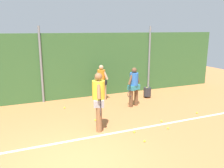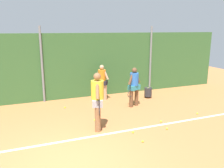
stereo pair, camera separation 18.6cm
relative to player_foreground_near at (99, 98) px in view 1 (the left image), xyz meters
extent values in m
plane|color=#C67542|center=(-1.35, -0.08, -1.07)|extent=(29.51, 29.51, 0.00)
cube|color=#386633|center=(-1.35, 3.97, 0.47)|extent=(19.18, 0.25, 3.08)
cylinder|color=gray|center=(-1.35, 3.79, 0.63)|extent=(0.10, 0.10, 3.40)
cylinder|color=gray|center=(4.18, 3.79, 0.63)|extent=(0.10, 0.10, 3.40)
cube|color=white|center=(-1.35, -0.48, -1.07)|extent=(14.02, 0.10, 0.01)
cylinder|color=#8C603D|center=(0.06, 0.18, -0.65)|extent=(0.19, 0.19, 0.84)
cylinder|color=#8C603D|center=(-0.06, -0.17, -0.65)|extent=(0.19, 0.19, 0.84)
cube|color=#99999E|center=(0.00, 0.00, -0.12)|extent=(0.48, 0.63, 0.22)
cylinder|color=yellow|center=(0.00, 0.00, 0.29)|extent=(0.41, 0.41, 0.60)
sphere|color=#8C603D|center=(0.00, 0.00, 0.72)|extent=(0.24, 0.24, 0.24)
cylinder|color=#8C603D|center=(0.07, 0.22, 0.33)|extent=(0.18, 0.33, 0.57)
cylinder|color=#8C603D|center=(-0.07, -0.22, 0.33)|extent=(0.18, 0.33, 0.57)
cylinder|color=black|center=(-0.05, -0.32, -0.06)|extent=(0.03, 0.03, 0.28)
torus|color=#26262B|center=(-0.05, -0.32, -0.33)|extent=(0.11, 0.28, 0.28)
cylinder|color=brown|center=(2.34, 1.76, -0.70)|extent=(0.16, 0.16, 0.74)
cylinder|color=brown|center=(2.03, 1.64, -0.70)|extent=(0.16, 0.16, 0.74)
cube|color=teal|center=(2.18, 1.70, -0.23)|extent=(0.56, 0.44, 0.20)
cylinder|color=blue|center=(2.18, 1.70, 0.13)|extent=(0.36, 0.36, 0.53)
sphere|color=brown|center=(2.18, 1.70, 0.51)|extent=(0.21, 0.21, 0.21)
cylinder|color=brown|center=(2.38, 1.77, 0.17)|extent=(0.29, 0.17, 0.50)
cylinder|color=brown|center=(1.99, 1.63, 0.17)|extent=(0.29, 0.17, 0.50)
cylinder|color=black|center=(1.93, 1.55, -0.19)|extent=(0.03, 0.03, 0.28)
torus|color=#26262B|center=(1.93, 1.55, -0.46)|extent=(0.27, 0.12, 0.28)
cylinder|color=tan|center=(1.35, 3.03, -0.71)|extent=(0.16, 0.16, 0.72)
cylinder|color=tan|center=(1.11, 3.24, -0.71)|extent=(0.16, 0.16, 0.72)
cube|color=#23232D|center=(1.23, 3.14, -0.25)|extent=(0.55, 0.53, 0.19)
cylinder|color=orange|center=(1.23, 3.14, 0.10)|extent=(0.35, 0.35, 0.51)
sphere|color=tan|center=(1.23, 3.14, 0.47)|extent=(0.21, 0.21, 0.21)
cylinder|color=tan|center=(1.38, 3.01, 0.14)|extent=(0.25, 0.23, 0.49)
cylinder|color=tan|center=(1.08, 3.27, 0.14)|extent=(0.25, 0.23, 0.49)
cylinder|color=#2D2D33|center=(3.40, 2.59, -0.78)|extent=(0.36, 0.36, 0.42)
cylinder|color=#2D2D33|center=(3.53, 2.59, -1.03)|extent=(0.02, 0.02, 0.08)
cylinder|color=#2D2D33|center=(3.27, 2.59, -1.03)|extent=(0.02, 0.02, 0.08)
cylinder|color=#2D2D33|center=(3.40, 2.72, -1.03)|extent=(0.02, 0.02, 0.08)
sphere|color=#CCDB33|center=(3.44, 2.62, -0.59)|extent=(0.07, 0.07, 0.07)
sphere|color=#CCDB33|center=(3.35, 2.57, -0.59)|extent=(0.07, 0.07, 0.07)
sphere|color=#CCDB33|center=(2.13, -0.89, -1.04)|extent=(0.07, 0.07, 0.07)
sphere|color=#CCDB33|center=(0.95, -0.71, -1.04)|extent=(0.07, 0.07, 0.07)
sphere|color=#CCDB33|center=(0.85, 2.51, -1.04)|extent=(0.07, 0.07, 0.07)
sphere|color=#CCDB33|center=(4.06, -0.11, -1.04)|extent=(0.07, 0.07, 0.07)
sphere|color=#CCDB33|center=(0.11, 0.72, -1.04)|extent=(0.07, 0.07, 0.07)
sphere|color=#CCDB33|center=(0.93, -1.39, -1.04)|extent=(0.07, 0.07, 0.07)
sphere|color=#CCDB33|center=(-0.65, 2.51, -1.04)|extent=(0.07, 0.07, 0.07)
sphere|color=#CCDB33|center=(2.28, -0.29, -1.04)|extent=(0.07, 0.07, 0.07)
camera|label=1|loc=(-2.39, -6.87, 2.20)|focal=37.53mm
camera|label=2|loc=(-2.22, -6.94, 2.20)|focal=37.53mm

